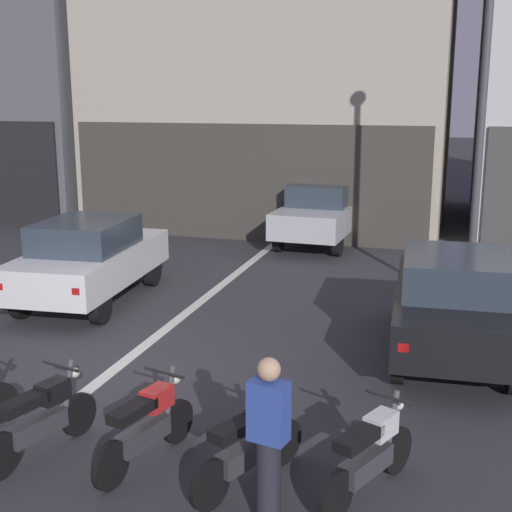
# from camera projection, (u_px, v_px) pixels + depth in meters

# --- Properties ---
(ground_plane) EXTENTS (120.00, 120.00, 0.00)m
(ground_plane) POSITION_uv_depth(u_px,v_px,m) (113.00, 371.00, 10.22)
(ground_plane) COLOR #333338
(lane_centre_line) EXTENTS (0.20, 18.00, 0.01)m
(lane_centre_line) POSITION_uv_depth(u_px,v_px,m) (237.00, 273.00, 15.83)
(lane_centre_line) COLOR silver
(lane_centre_line) RESTS_ON ground
(building_mid_block) EXTENTS (10.46, 9.26, 12.01)m
(building_mid_block) POSITION_uv_depth(u_px,v_px,m) (286.00, 30.00, 22.37)
(building_mid_block) COLOR #B2A893
(building_mid_block) RESTS_ON ground
(car_white_crossing_near) EXTENTS (2.05, 4.22, 1.64)m
(car_white_crossing_near) POSITION_uv_depth(u_px,v_px,m) (90.00, 257.00, 13.48)
(car_white_crossing_near) COLOR black
(car_white_crossing_near) RESTS_ON ground
(car_black_parked_kerbside) EXTENTS (1.97, 4.19, 1.64)m
(car_black_parked_kerbside) POSITION_uv_depth(u_px,v_px,m) (454.00, 301.00, 10.63)
(car_black_parked_kerbside) COLOR black
(car_black_parked_kerbside) RESTS_ON ground
(car_silver_down_street) EXTENTS (1.95, 4.18, 1.64)m
(car_silver_down_street) POSITION_uv_depth(u_px,v_px,m) (321.00, 211.00, 18.76)
(car_silver_down_street) COLOR black
(car_silver_down_street) RESTS_ON ground
(street_lamp) EXTENTS (0.36, 0.36, 6.55)m
(street_lamp) POSITION_uv_depth(u_px,v_px,m) (483.00, 93.00, 12.22)
(street_lamp) COLOR #47474C
(street_lamp) RESTS_ON ground
(motorcycle_black_row_left_mid) EXTENTS (0.60, 1.63, 0.98)m
(motorcycle_black_row_left_mid) POSITION_uv_depth(u_px,v_px,m) (41.00, 417.00, 7.74)
(motorcycle_black_row_left_mid) COLOR black
(motorcycle_black_row_left_mid) RESTS_ON ground
(motorcycle_red_row_centre) EXTENTS (0.59, 1.64, 0.98)m
(motorcycle_red_row_centre) POSITION_uv_depth(u_px,v_px,m) (147.00, 425.00, 7.56)
(motorcycle_red_row_centre) COLOR black
(motorcycle_red_row_centre) RESTS_ON ground
(motorcycle_green_row_right_mid) EXTENTS (0.79, 1.54, 0.98)m
(motorcycle_green_row_right_mid) POSITION_uv_depth(u_px,v_px,m) (250.00, 444.00, 7.15)
(motorcycle_green_row_right_mid) COLOR black
(motorcycle_green_row_right_mid) RESTS_ON ground
(motorcycle_white_row_rightmost) EXTENTS (0.78, 1.55, 0.98)m
(motorcycle_white_row_rightmost) POSITION_uv_depth(u_px,v_px,m) (370.00, 454.00, 6.96)
(motorcycle_white_row_rightmost) COLOR black
(motorcycle_white_row_rightmost) RESTS_ON ground
(person_by_motorcycles) EXTENTS (0.40, 0.29, 1.67)m
(person_by_motorcycles) POSITION_uv_depth(u_px,v_px,m) (268.00, 441.00, 6.41)
(person_by_motorcycles) COLOR #23232D
(person_by_motorcycles) RESTS_ON ground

